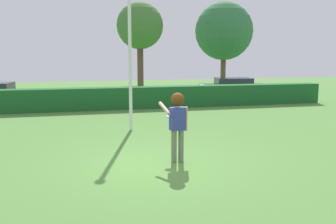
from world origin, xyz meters
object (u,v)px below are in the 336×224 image
Objects in this scene: oak_tree at (140,27)px; person at (177,118)px; lamppost at (130,48)px; frisbee at (171,116)px; birch_tree at (224,31)px; parked_car_silver at (233,87)px.

person is at bearing -96.51° from oak_tree.
person is 0.34× the size of lamppost.
birch_tree reaches higher than frisbee.
parked_car_silver is (7.85, 8.76, -2.26)m from lamppost.
birch_tree is (9.16, 13.71, 1.49)m from lamppost.
frisbee is 14.54m from parked_car_silver.
birch_tree reaches higher than lamppost.
birch_tree is (8.65, 17.50, 3.34)m from frisbee.
person is at bearing -82.72° from lamppost.
person is at bearing -85.89° from frisbee.
birch_tree is at bearing 75.16° from parked_car_silver.
person is 7.36× the size of frisbee.
person is 0.40× the size of parked_car_silver.
parked_car_silver is at bearing 48.14° from lamppost.
person is at bearing -119.15° from parked_car_silver.
person reaches higher than parked_car_silver.
person is 20.25m from birch_tree.
oak_tree reaches higher than lamppost.
oak_tree is at bearing 83.12° from frisbee.
birch_tree is at bearing 64.48° from person.
birch_tree reaches higher than person.
lamppost is at bearing 97.28° from person.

